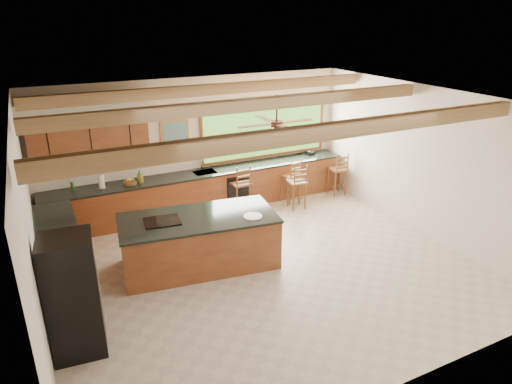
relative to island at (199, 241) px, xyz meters
name	(u,v)px	position (x,y,z in m)	size (l,w,h in m)	color
ground	(263,267)	(0.99, -0.60, -0.48)	(7.20, 7.20, 0.00)	#C2AFA0
room_shell	(238,141)	(0.82, 0.05, 1.73)	(7.27, 6.54, 3.02)	beige
counter_run	(176,203)	(0.17, 1.92, -0.02)	(7.12, 3.10, 1.23)	brown
island	(199,241)	(0.00, 0.00, 0.00)	(2.89, 1.65, 0.98)	brown
refrigerator	(73,296)	(-2.23, -1.40, 0.37)	(0.73, 0.71, 1.70)	black
bar_stool_a	(241,185)	(1.66, 1.79, 0.20)	(0.42, 0.42, 1.14)	brown
bar_stool_b	(292,177)	(2.99, 1.79, 0.18)	(0.47, 0.47, 1.11)	brown
bar_stool_c	(298,183)	(2.93, 1.40, 0.16)	(0.42, 0.42, 1.08)	brown
bar_stool_d	(339,170)	(4.29, 1.68, 0.18)	(0.42, 0.42, 1.11)	brown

